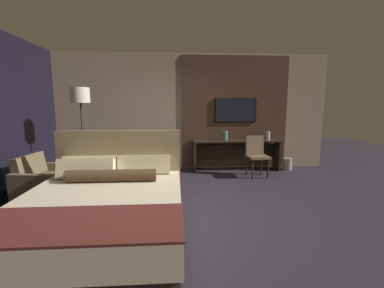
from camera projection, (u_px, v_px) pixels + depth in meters
The scene contains 12 objects.
ground_plane at pixel (187, 209), 3.94m from camera, with size 16.00×16.00×0.00m, color #28232D.
wall_back_tv_panel at pixel (189, 112), 6.29m from camera, with size 7.20×0.09×2.80m.
bed at pixel (103, 210), 3.12m from camera, with size 1.91×2.27×1.19m.
desk at pixel (236, 149), 6.25m from camera, with size 2.11×0.45×0.74m.
tv at pixel (235, 110), 6.28m from camera, with size 1.03×0.04×0.58m.
desk_chair at pixel (256, 152), 5.70m from camera, with size 0.49×0.49×0.90m.
armchair_by_window at pixel (49, 185), 4.31m from camera, with size 0.94×0.96×0.77m.
floor_lamp at pixel (81, 104), 4.77m from camera, with size 0.34×0.34×1.90m.
vase_tall at pixel (225, 136), 6.16m from camera, with size 0.15×0.15×0.22m.
vase_short at pixel (268, 136), 6.19m from camera, with size 0.09×0.09×0.20m.
book at pixel (261, 139), 6.18m from camera, with size 0.23×0.16×0.03m.
waste_bin at pixel (287, 164), 6.33m from camera, with size 0.22×0.22×0.28m.
Camera 1 is at (-0.17, -3.73, 1.60)m, focal length 24.00 mm.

